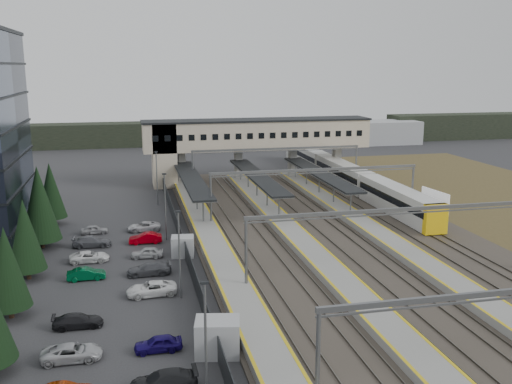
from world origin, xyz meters
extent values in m
plane|color=#2B2B2D|center=(0.00, 0.00, 0.00)|extent=(220.00, 220.00, 0.00)
cylinder|color=black|center=(-22.00, -9.00, 0.60)|extent=(0.44, 0.44, 1.20)
cone|color=black|center=(-22.00, -9.00, 4.40)|extent=(3.54, 3.54, 6.80)
cylinder|color=black|center=(-22.00, 0.00, 0.60)|extent=(0.44, 0.44, 1.20)
cone|color=black|center=(-22.00, 0.00, 4.50)|extent=(3.64, 3.64, 7.00)
cylinder|color=black|center=(-22.00, 10.00, 0.60)|extent=(0.44, 0.44, 1.20)
cone|color=black|center=(-22.00, 10.00, 5.25)|extent=(4.42, 4.42, 8.50)
cylinder|color=black|center=(-22.00, 20.00, 0.60)|extent=(0.44, 0.44, 1.20)
cone|color=black|center=(-22.00, 20.00, 4.60)|extent=(3.74, 3.74, 7.20)
imported|color=#B3B4B8|center=(-16.50, -17.40, 0.59)|extent=(4.25, 2.00, 1.17)
imported|color=black|center=(-16.50, -12.10, 0.57)|extent=(3.92, 1.62, 1.13)
imported|color=#014825|center=(-16.50, -1.50, 0.60)|extent=(3.67, 1.38, 1.20)
imported|color=white|center=(-16.50, 3.80, 0.57)|extent=(4.16, 1.99, 1.15)
imported|color=#575960|center=(-16.50, 9.10, 0.64)|extent=(4.48, 2.04, 1.27)
imported|color=#9F9FA3|center=(-16.50, 14.40, 0.56)|extent=(3.32, 1.45, 1.11)
imported|color=black|center=(-10.50, -22.70, 0.64)|extent=(4.49, 1.92, 1.29)
imported|color=#170B5F|center=(-10.50, -17.40, 0.59)|extent=(3.49, 1.45, 1.18)
imported|color=white|center=(-10.50, -6.80, 0.63)|extent=(4.63, 2.32, 1.26)
imported|color=#4B4D52|center=(-10.50, -1.50, 0.64)|extent=(4.41, 1.85, 1.27)
imported|color=#ADAEB2|center=(-10.50, 3.80, 0.59)|extent=(3.59, 1.69, 1.19)
imported|color=#9D000A|center=(-10.50, 9.10, 0.63)|extent=(3.84, 1.39, 1.26)
imported|color=silver|center=(-10.50, 14.40, 0.57)|extent=(4.25, 2.24, 1.14)
cylinder|color=slate|center=(-8.00, -25.00, 4.00)|extent=(0.16, 0.16, 8.00)
cube|color=black|center=(-8.00, -25.00, 8.00)|extent=(0.50, 0.25, 0.15)
cylinder|color=slate|center=(-8.00, -8.00, 4.00)|extent=(0.16, 0.16, 8.00)
cube|color=black|center=(-8.00, -8.00, 8.00)|extent=(0.50, 0.25, 0.15)
cylinder|color=slate|center=(-8.00, 10.00, 4.00)|extent=(0.16, 0.16, 8.00)
cube|color=black|center=(-8.00, 10.00, 8.00)|extent=(0.50, 0.25, 0.15)
cylinder|color=slate|center=(-8.00, 28.00, 4.00)|extent=(0.16, 0.16, 8.00)
cube|color=black|center=(-8.00, 28.00, 8.00)|extent=(0.50, 0.25, 0.15)
cube|color=#26282B|center=(-6.50, 5.00, 1.00)|extent=(0.08, 90.00, 2.00)
cube|color=#A0A2A6|center=(-6.35, -18.77, 1.32)|extent=(3.55, 2.89, 2.63)
cube|color=#A0A2A6|center=(-6.67, 3.54, 1.10)|extent=(2.65, 2.31, 2.21)
cube|color=#39342C|center=(12.00, 5.00, 0.10)|extent=(34.00, 90.00, 0.20)
cube|color=#59544C|center=(-0.72, 5.00, 0.28)|extent=(0.08, 90.00, 0.14)
cube|color=#59544C|center=(0.72, 5.00, 0.28)|extent=(0.08, 90.00, 0.14)
cube|color=#59544C|center=(3.28, 5.00, 0.28)|extent=(0.08, 90.00, 0.14)
cube|color=#59544C|center=(4.72, 5.00, 0.28)|extent=(0.08, 90.00, 0.14)
cube|color=#59544C|center=(9.28, 5.00, 0.28)|extent=(0.08, 90.00, 0.14)
cube|color=#59544C|center=(10.72, 5.00, 0.28)|extent=(0.08, 90.00, 0.14)
cube|color=#59544C|center=(13.28, 5.00, 0.28)|extent=(0.08, 90.00, 0.14)
cube|color=#59544C|center=(14.72, 5.00, 0.28)|extent=(0.08, 90.00, 0.14)
cube|color=#59544C|center=(19.28, 5.00, 0.28)|extent=(0.08, 90.00, 0.14)
cube|color=#59544C|center=(20.72, 5.00, 0.28)|extent=(0.08, 90.00, 0.14)
cube|color=#59544C|center=(23.28, 5.00, 0.28)|extent=(0.08, 90.00, 0.14)
cube|color=#59544C|center=(24.72, 5.00, 0.28)|extent=(0.08, 90.00, 0.14)
cube|color=gray|center=(-3.00, 5.00, 0.45)|extent=(3.20, 82.00, 0.90)
cube|color=gold|center=(-4.45, 5.00, 0.91)|extent=(0.25, 82.00, 0.02)
cube|color=gold|center=(-1.55, 5.00, 0.91)|extent=(0.25, 82.00, 0.02)
cube|color=gray|center=(7.00, 5.00, 0.45)|extent=(3.20, 82.00, 0.90)
cube|color=gold|center=(5.55, 5.00, 0.91)|extent=(0.25, 82.00, 0.02)
cube|color=gold|center=(8.45, 5.00, 0.91)|extent=(0.25, 82.00, 0.02)
cube|color=gray|center=(17.00, 5.00, 0.45)|extent=(3.20, 82.00, 0.90)
cube|color=gold|center=(15.55, 5.00, 0.91)|extent=(0.25, 82.00, 0.02)
cube|color=gold|center=(18.45, 5.00, 0.91)|extent=(0.25, 82.00, 0.02)
cube|color=black|center=(-3.00, 27.00, 4.00)|extent=(3.00, 30.00, 0.25)
cube|color=slate|center=(-3.00, 27.00, 3.85)|extent=(3.10, 30.00, 0.12)
cylinder|color=slate|center=(-3.00, 14.00, 2.40)|extent=(0.20, 0.20, 3.10)
cylinder|color=slate|center=(-3.00, 20.50, 2.40)|extent=(0.20, 0.20, 3.10)
cylinder|color=slate|center=(-3.00, 27.00, 2.40)|extent=(0.20, 0.20, 3.10)
cylinder|color=slate|center=(-3.00, 33.50, 2.40)|extent=(0.20, 0.20, 3.10)
cylinder|color=slate|center=(-3.00, 40.00, 2.40)|extent=(0.20, 0.20, 3.10)
cube|color=black|center=(7.00, 27.00, 4.00)|extent=(3.00, 30.00, 0.25)
cube|color=slate|center=(7.00, 27.00, 3.85)|extent=(3.10, 30.00, 0.12)
cylinder|color=slate|center=(7.00, 14.00, 2.40)|extent=(0.20, 0.20, 3.10)
cylinder|color=slate|center=(7.00, 20.50, 2.40)|extent=(0.20, 0.20, 3.10)
cylinder|color=slate|center=(7.00, 27.00, 2.40)|extent=(0.20, 0.20, 3.10)
cylinder|color=slate|center=(7.00, 33.50, 2.40)|extent=(0.20, 0.20, 3.10)
cylinder|color=slate|center=(7.00, 40.00, 2.40)|extent=(0.20, 0.20, 3.10)
cube|color=black|center=(17.00, 27.00, 4.00)|extent=(3.00, 30.00, 0.25)
cube|color=slate|center=(17.00, 27.00, 3.85)|extent=(3.10, 30.00, 0.12)
cylinder|color=slate|center=(17.00, 14.00, 2.40)|extent=(0.20, 0.20, 3.10)
cylinder|color=slate|center=(17.00, 20.50, 2.40)|extent=(0.20, 0.20, 3.10)
cylinder|color=slate|center=(17.00, 27.00, 2.40)|extent=(0.20, 0.20, 3.10)
cylinder|color=slate|center=(17.00, 33.50, 2.40)|extent=(0.20, 0.20, 3.10)
cylinder|color=slate|center=(17.00, 40.00, 2.40)|extent=(0.20, 0.20, 3.10)
cube|color=beige|center=(10.50, 42.00, 8.50)|extent=(40.00, 6.00, 5.00)
cube|color=black|center=(10.50, 42.00, 11.05)|extent=(40.40, 6.40, 0.30)
cube|color=beige|center=(-6.00, 42.00, 5.50)|extent=(4.00, 6.00, 11.00)
cube|color=black|center=(-7.50, 38.98, 8.60)|extent=(1.00, 0.06, 1.00)
cube|color=black|center=(-5.50, 38.98, 8.60)|extent=(1.00, 0.06, 1.00)
cube|color=black|center=(-3.50, 38.98, 8.60)|extent=(1.00, 0.06, 1.00)
cube|color=black|center=(-1.50, 38.98, 8.60)|extent=(1.00, 0.06, 1.00)
cube|color=black|center=(0.50, 38.98, 8.60)|extent=(1.00, 0.06, 1.00)
cube|color=black|center=(2.50, 38.98, 8.60)|extent=(1.00, 0.06, 1.00)
cube|color=black|center=(4.50, 38.98, 8.60)|extent=(1.00, 0.06, 1.00)
cube|color=black|center=(6.50, 38.98, 8.60)|extent=(1.00, 0.06, 1.00)
cube|color=black|center=(8.50, 38.98, 8.60)|extent=(1.00, 0.06, 1.00)
cube|color=black|center=(10.50, 38.98, 8.60)|extent=(1.00, 0.06, 1.00)
cube|color=black|center=(12.50, 38.98, 8.60)|extent=(1.00, 0.06, 1.00)
cube|color=black|center=(14.50, 38.98, 8.60)|extent=(1.00, 0.06, 1.00)
cube|color=black|center=(16.50, 38.98, 8.60)|extent=(1.00, 0.06, 1.00)
cube|color=black|center=(18.50, 38.98, 8.60)|extent=(1.00, 0.06, 1.00)
cube|color=black|center=(20.50, 38.98, 8.60)|extent=(1.00, 0.06, 1.00)
cube|color=black|center=(22.50, 38.98, 8.60)|extent=(1.00, 0.06, 1.00)
cube|color=black|center=(24.50, 38.98, 8.60)|extent=(1.00, 0.06, 1.00)
cube|color=black|center=(26.50, 38.98, 8.60)|extent=(1.00, 0.06, 1.00)
cube|color=black|center=(28.50, 38.98, 8.60)|extent=(1.00, 0.06, 1.00)
cube|color=gray|center=(-4.50, 42.00, 3.00)|extent=(1.20, 1.60, 6.00)
cube|color=gray|center=(-3.00, 42.00, 3.00)|extent=(1.20, 1.60, 6.00)
cube|color=gray|center=(7.00, 42.00, 3.00)|extent=(1.20, 1.60, 6.00)
cube|color=gray|center=(17.00, 42.00, 3.00)|extent=(1.20, 1.60, 6.00)
cube|color=gray|center=(25.50, 42.00, 3.00)|extent=(1.20, 1.60, 6.00)
cylinder|color=slate|center=(-2.00, -28.00, 3.50)|extent=(0.28, 0.28, 7.00)
cylinder|color=slate|center=(-2.00, -8.00, 3.50)|extent=(0.28, 0.28, 7.00)
cube|color=slate|center=(12.00, -8.00, 7.00)|extent=(28.40, 0.25, 0.35)
cube|color=slate|center=(12.00, -8.00, 6.60)|extent=(28.40, 0.12, 0.12)
cylinder|color=slate|center=(-2.00, 14.00, 3.50)|extent=(0.28, 0.28, 7.00)
cylinder|color=slate|center=(26.00, 14.00, 3.50)|extent=(0.28, 0.28, 7.00)
cube|color=slate|center=(12.00, 14.00, 7.00)|extent=(28.40, 0.25, 0.35)
cube|color=slate|center=(12.00, 14.00, 6.60)|extent=(28.40, 0.12, 0.12)
cylinder|color=slate|center=(-2.00, 34.00, 3.50)|extent=(0.28, 0.28, 7.00)
cylinder|color=slate|center=(26.00, 34.00, 3.50)|extent=(0.28, 0.28, 7.00)
cube|color=slate|center=(12.00, 34.00, 7.00)|extent=(28.40, 0.25, 0.35)
cube|color=slate|center=(12.00, 34.00, 6.60)|extent=(28.40, 0.12, 0.12)
cube|color=silver|center=(24.00, 14.15, 2.18)|extent=(2.90, 20.12, 3.73)
cube|color=black|center=(24.00, 14.15, 2.59)|extent=(2.96, 19.52, 0.93)
cube|color=slate|center=(24.00, 14.15, 0.57)|extent=(2.49, 18.72, 0.52)
cube|color=silver|center=(24.00, 34.87, 2.18)|extent=(2.90, 20.12, 3.73)
cube|color=black|center=(24.00, 34.87, 2.59)|extent=(2.96, 19.52, 0.93)
cube|color=slate|center=(24.00, 34.87, 0.57)|extent=(2.49, 18.72, 0.52)
cube|color=silver|center=(24.00, 55.58, 2.18)|extent=(2.90, 20.12, 3.73)
cube|color=black|center=(24.00, 55.58, 2.59)|extent=(2.96, 19.52, 0.93)
cube|color=slate|center=(24.00, 55.58, 0.57)|extent=(2.49, 18.72, 0.52)
cube|color=yellow|center=(24.00, 4.19, 2.18)|extent=(2.92, 0.90, 3.73)
cylinder|color=slate|center=(26.34, 6.26, 1.50)|extent=(0.20, 0.20, 2.99)
cylinder|color=slate|center=(26.34, 10.87, 1.50)|extent=(0.20, 0.20, 2.99)
cube|color=silver|center=(26.34, 8.56, 3.29)|extent=(0.82, 5.59, 2.80)
cube|color=black|center=(-10.00, 95.00, 3.00)|extent=(60.00, 8.00, 6.00)
cube|color=black|center=(40.00, 95.00, 2.50)|extent=(50.00, 8.00, 5.00)
cube|color=black|center=(80.00, 90.00, 3.50)|extent=(40.00, 8.00, 7.00)
cube|color=#A0A2A6|center=(55.00, 85.00, 3.00)|extent=(18.00, 10.00, 6.00)
camera|label=1|loc=(-11.95, -56.04, 20.28)|focal=40.00mm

